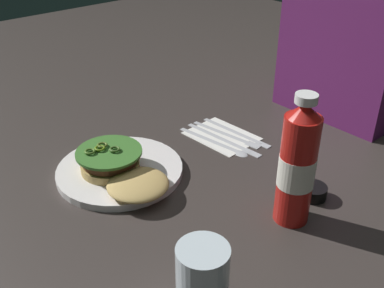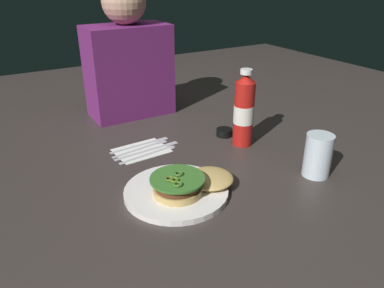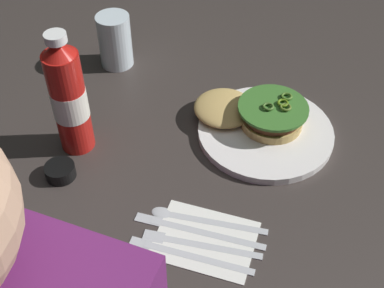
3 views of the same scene
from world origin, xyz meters
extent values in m
plane|color=#362F2C|center=(0.00, 0.00, 0.00)|extent=(3.00, 3.00, 0.00)
cylinder|color=white|center=(-0.11, -0.02, 0.01)|extent=(0.27, 0.27, 0.02)
cylinder|color=tan|center=(-0.12, -0.04, 0.02)|extent=(0.12, 0.12, 0.02)
cylinder|color=#512D19|center=(-0.12, -0.04, 0.04)|extent=(0.11, 0.11, 0.02)
cylinder|color=red|center=(-0.12, -0.04, 0.05)|extent=(0.11, 0.11, 0.01)
cylinder|color=#396F29|center=(-0.12, -0.04, 0.06)|extent=(0.14, 0.14, 0.01)
torus|color=#466E23|center=(-0.14, -0.07, 0.07)|extent=(0.02, 0.02, 0.01)
torus|color=#567B16|center=(-0.13, -0.05, 0.07)|extent=(0.02, 0.02, 0.01)
torus|color=#406526|center=(-0.11, -0.03, 0.07)|extent=(0.02, 0.02, 0.01)
torus|color=#4F6823|center=(-0.14, -0.04, 0.07)|extent=(0.02, 0.02, 0.01)
ellipsoid|color=tan|center=(-0.02, -0.03, 0.03)|extent=(0.12, 0.12, 0.03)
cylinder|color=red|center=(0.22, 0.14, 0.11)|extent=(0.06, 0.06, 0.21)
cone|color=red|center=(0.22, 0.14, 0.22)|extent=(0.06, 0.06, 0.03)
cylinder|color=white|center=(0.22, 0.14, 0.24)|extent=(0.04, 0.04, 0.02)
cylinder|color=white|center=(0.22, 0.14, 0.11)|extent=(0.07, 0.07, 0.06)
cylinder|color=silver|center=(0.27, -0.13, 0.06)|extent=(0.08, 0.08, 0.12)
cylinder|color=black|center=(0.21, 0.23, 0.01)|extent=(0.06, 0.06, 0.03)
cube|color=white|center=(-0.09, 0.26, 0.00)|extent=(0.17, 0.13, 0.00)
cube|color=silver|center=(-0.09, 0.23, 0.00)|extent=(0.19, 0.04, 0.00)
ellipsoid|color=silver|center=(0.00, 0.24, 0.00)|extent=(0.04, 0.03, 0.00)
cube|color=silver|center=(-0.09, 0.25, 0.00)|extent=(0.20, 0.03, 0.00)
cube|color=silver|center=(0.00, 0.26, 0.00)|extent=(0.08, 0.02, 0.00)
cube|color=silver|center=(-0.09, 0.28, 0.00)|extent=(0.20, 0.04, 0.00)
cube|color=silver|center=(-0.01, 0.29, 0.00)|extent=(0.04, 0.03, 0.00)
cube|color=silver|center=(-0.09, 0.30, 0.00)|extent=(0.19, 0.03, 0.00)
cube|color=silver|center=(-0.01, 0.31, 0.00)|extent=(0.08, 0.02, 0.00)
cube|color=#692164|center=(0.02, 0.60, 0.17)|extent=(0.31, 0.17, 0.34)
sphere|color=tan|center=(0.02, 0.60, 0.42)|extent=(0.16, 0.16, 0.16)
camera|label=1|loc=(0.61, -0.44, 0.55)|focal=42.65mm
camera|label=2|loc=(-0.50, -0.74, 0.53)|focal=34.90mm
camera|label=3|loc=(-0.24, 0.72, 0.71)|focal=47.58mm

